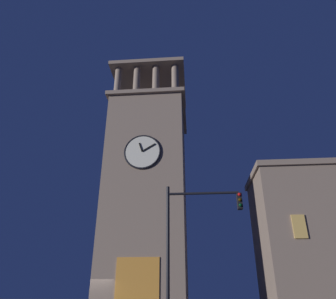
# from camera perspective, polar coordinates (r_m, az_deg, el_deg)

# --- Properties ---
(clocktower) EXTENTS (7.55, 8.68, 24.82)m
(clocktower) POSITION_cam_1_polar(r_m,az_deg,el_deg) (29.32, -3.73, -8.43)
(clocktower) COLOR gray
(clocktower) RESTS_ON ground_plane
(traffic_signal_mid) EXTENTS (3.51, 0.41, 6.16)m
(traffic_signal_mid) POSITION_cam_1_polar(r_m,az_deg,el_deg) (14.23, 4.40, -14.75)
(traffic_signal_mid) COLOR black
(traffic_signal_mid) RESTS_ON ground_plane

